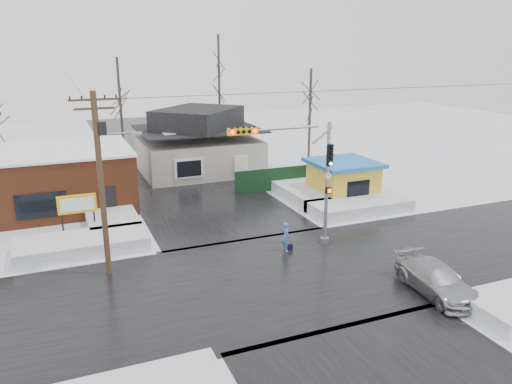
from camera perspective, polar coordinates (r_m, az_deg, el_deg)
name	(u,v)px	position (r m, az deg, el deg)	size (l,w,h in m)	color
ground	(284,276)	(25.07, 3.24, -9.51)	(120.00, 120.00, 0.00)	white
road_ns	(284,275)	(25.07, 3.24, -9.49)	(10.00, 120.00, 0.02)	black
road_ew	(284,275)	(25.07, 3.24, -9.49)	(120.00, 10.00, 0.02)	black
snowbank_nw	(83,244)	(29.27, -19.21, -5.67)	(7.00, 3.00, 0.80)	white
snowbank_ne	(359,206)	(34.80, 11.73, -1.59)	(7.00, 3.00, 0.80)	white
snowbank_nside_w	(109,213)	(34.09, -16.42, -2.31)	(3.00, 8.00, 0.80)	white
snowbank_nside_e	(300,190)	(37.92, 5.03, 0.20)	(3.00, 8.00, 0.80)	white
traffic_signal	(303,169)	(27.07, 5.36, 2.64)	(6.05, 0.68, 7.00)	gray
utility_pole	(102,174)	(24.57, -17.20, 1.93)	(3.15, 0.44, 9.00)	#382619
brick_building	(41,180)	(37.38, -23.41, 1.31)	(12.20, 8.20, 4.12)	brown
marquee_sign	(77,205)	(31.14, -19.77, -1.44)	(2.20, 0.21, 2.55)	black
house	(199,143)	(44.70, -6.57, 5.57)	(10.40, 8.40, 5.76)	#ACA99B
kiosk	(343,180)	(37.17, 9.91, 1.38)	(4.60, 4.60, 2.88)	gold
fence	(283,178)	(39.29, 3.07, 1.57)	(8.00, 0.12, 1.80)	black
tree_far_left	(119,81)	(46.76, -15.44, 12.17)	(3.00, 3.00, 10.00)	#332821
tree_far_mid	(219,60)	(50.85, -4.28, 14.78)	(3.00, 3.00, 12.00)	#332821
tree_far_right	(311,89)	(45.99, 6.26, 11.59)	(3.00, 3.00, 9.00)	#332821
pedestrian	(286,237)	(27.57, 3.43, -5.16)	(0.60, 0.40, 1.65)	#4374BD
car	(436,280)	(24.51, 19.88, -9.40)	(1.92, 4.71, 1.37)	#A1A3A8
shopping_bag	(290,247)	(27.91, 3.93, -6.33)	(0.28, 0.12, 0.35)	black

